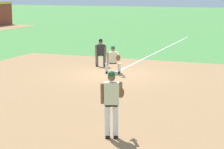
% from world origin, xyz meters
% --- Properties ---
extents(ground_plane, '(160.00, 160.00, 0.00)m').
position_xyz_m(ground_plane, '(0.00, 0.00, 0.00)').
color(ground_plane, '#47843D').
extents(infield_dirt_patch, '(18.00, 18.00, 0.01)m').
position_xyz_m(infield_dirt_patch, '(-4.26, -1.63, 0.00)').
color(infield_dirt_patch, '#9E754C').
rests_on(infield_dirt_patch, ground).
extents(foul_line_stripe, '(17.51, 0.10, 0.00)m').
position_xyz_m(foul_line_stripe, '(8.75, 0.00, 0.01)').
color(foul_line_stripe, white).
rests_on(foul_line_stripe, ground).
extents(first_base_bag, '(0.38, 0.38, 0.09)m').
position_xyz_m(first_base_bag, '(0.00, 0.00, 0.04)').
color(first_base_bag, white).
rests_on(first_base_bag, ground).
extents(baseball, '(0.07, 0.07, 0.07)m').
position_xyz_m(baseball, '(-3.82, -1.49, 0.04)').
color(baseball, white).
rests_on(baseball, ground).
extents(pitcher, '(0.81, 0.60, 1.86)m').
position_xyz_m(pitcher, '(-8.47, -3.26, 1.06)').
color(pitcher, black).
rests_on(pitcher, ground).
extents(first_baseman, '(0.85, 0.95, 1.34)m').
position_xyz_m(first_baseman, '(0.16, 0.03, 0.73)').
color(first_baseman, black).
rests_on(first_baseman, ground).
extents(umpire, '(0.60, 0.67, 1.46)m').
position_xyz_m(umpire, '(1.78, 1.36, 0.79)').
color(umpire, black).
rests_on(umpire, ground).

